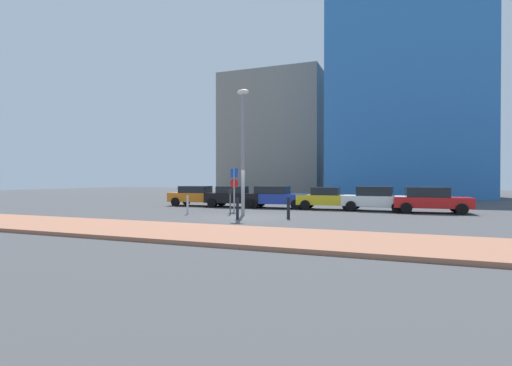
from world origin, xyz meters
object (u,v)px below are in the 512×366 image
object	(u,v)px
parked_car_blue	(276,197)
parking_sign_post	(234,184)
parked_car_white	(375,198)
street_lamp	(243,141)
parking_meter	(230,198)
parked_car_yellow	(327,198)
traffic_bollard_mid	(288,208)
traffic_bollard_far	(237,209)
parked_car_black	(234,196)
parked_car_red	(430,199)
parked_car_orange	(198,196)
traffic_bollard_near	(188,205)

from	to	relation	value
parked_car_blue	parking_sign_post	size ratio (longest dim) A/B	1.64
parked_car_white	street_lamp	distance (m)	9.28
parked_car_blue	parking_meter	distance (m)	5.58
parked_car_yellow	traffic_bollard_mid	size ratio (longest dim) A/B	3.68
parked_car_blue	traffic_bollard_mid	xyz separation A→B (m)	(2.78, -6.60, -0.25)
traffic_bollard_mid	traffic_bollard_far	distance (m)	2.56
traffic_bollard_mid	traffic_bollard_far	size ratio (longest dim) A/B	1.02
parked_car_black	parked_car_white	bearing A→B (deg)	1.54
parked_car_black	traffic_bollard_far	bearing A→B (deg)	-64.42
parked_car_white	parking_meter	xyz separation A→B (m)	(-7.50, -5.42, 0.12)
parked_car_red	parking_sign_post	xyz separation A→B (m)	(-11.17, -3.35, 0.88)
parking_meter	traffic_bollard_mid	xyz separation A→B (m)	(3.72, -1.10, -0.38)
parked_car_blue	traffic_bollard_mid	size ratio (longest dim) A/B	4.02
parked_car_red	traffic_bollard_mid	bearing A→B (deg)	-137.84
parked_car_yellow	traffic_bollard_far	xyz separation A→B (m)	(-3.04, -7.77, -0.22)
parked_car_black	parked_car_yellow	size ratio (longest dim) A/B	1.02
parked_car_orange	parking_sign_post	size ratio (longest dim) A/B	1.71
parked_car_red	street_lamp	distance (m)	11.58
parked_car_yellow	traffic_bollard_near	xyz separation A→B (m)	(-6.77, -6.32, -0.21)
parked_car_orange	parked_car_white	size ratio (longest dim) A/B	1.13
parked_car_red	traffic_bollard_far	distance (m)	11.78
parked_car_black	parking_sign_post	bearing A→B (deg)	-65.34
parked_car_red	parking_sign_post	bearing A→B (deg)	-163.29
parked_car_yellow	parking_meter	xyz separation A→B (m)	(-4.47, -5.53, 0.17)
parked_car_orange	parked_car_yellow	bearing A→B (deg)	0.34
traffic_bollard_far	parked_car_white	bearing A→B (deg)	51.62
street_lamp	traffic_bollard_near	size ratio (longest dim) A/B	6.46
street_lamp	traffic_bollard_mid	size ratio (longest dim) A/B	6.38
parked_car_black	street_lamp	distance (m)	6.92
parked_car_white	parked_car_blue	bearing A→B (deg)	179.29
parking_sign_post	parked_car_blue	bearing A→B (deg)	67.94
parking_sign_post	traffic_bollard_near	xyz separation A→B (m)	(-1.74, -2.58, -1.14)
parked_car_black	parked_car_blue	xyz separation A→B (m)	(3.05, 0.34, 0.01)
parked_car_blue	traffic_bollard_far	distance (m)	7.76
parked_car_black	street_lamp	world-z (taller)	street_lamp
parked_car_orange	parked_car_red	size ratio (longest dim) A/B	1.06
parked_car_orange	traffic_bollard_far	xyz separation A→B (m)	(6.61, -7.71, -0.24)
parked_car_white	traffic_bollard_near	world-z (taller)	parked_car_white
parked_car_black	traffic_bollard_mid	world-z (taller)	parked_car_black
traffic_bollard_mid	traffic_bollard_far	bearing A→B (deg)	-153.54
parked_car_orange	parked_car_blue	world-z (taller)	parked_car_blue
parking_meter	parked_car_blue	bearing A→B (deg)	80.27
traffic_bollard_near	parked_car_orange	bearing A→B (deg)	114.72
parked_car_black	traffic_bollard_far	xyz separation A→B (m)	(3.54, -7.40, -0.24)
parked_car_orange	parked_car_yellow	xyz separation A→B (m)	(9.65, 0.06, -0.02)
parked_car_yellow	traffic_bollard_near	distance (m)	9.26
parked_car_yellow	parked_car_white	world-z (taller)	parked_car_white
parking_sign_post	parking_meter	size ratio (longest dim) A/B	1.88
parked_car_blue	parked_car_red	world-z (taller)	parked_car_red
traffic_bollard_far	parking_meter	bearing A→B (deg)	122.62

